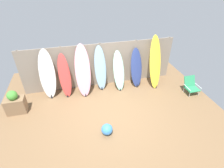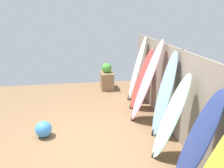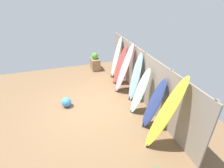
% 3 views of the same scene
% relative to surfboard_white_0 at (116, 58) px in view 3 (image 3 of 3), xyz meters
% --- Properties ---
extents(ground, '(7.68, 7.68, 0.00)m').
position_rel_surfboard_white_0_xyz_m(ground, '(2.03, -1.69, -0.91)').
color(ground, brown).
extents(fence_back, '(6.08, 0.11, 1.80)m').
position_rel_surfboard_white_0_xyz_m(fence_back, '(2.03, 0.32, -0.01)').
color(fence_back, gray).
rests_on(fence_back, ground).
extents(surfboard_white_0, '(0.61, 0.56, 1.84)m').
position_rel_surfboard_white_0_xyz_m(surfboard_white_0, '(0.00, 0.00, 0.00)').
color(surfboard_white_0, white).
rests_on(surfboard_white_0, ground).
extents(surfboard_red_1, '(0.48, 0.63, 1.61)m').
position_rel_surfboard_white_0_xyz_m(surfboard_red_1, '(0.60, -0.04, -0.12)').
color(surfboard_red_1, '#D13D38').
rests_on(surfboard_red_1, ground).
extents(surfboard_pink_2, '(0.61, 0.74, 1.92)m').
position_rel_surfboard_white_0_xyz_m(surfboard_pink_2, '(1.28, -0.12, 0.04)').
color(surfboard_pink_2, pink).
rests_on(surfboard_pink_2, ground).
extents(surfboard_skyblue_3, '(0.50, 0.46, 1.78)m').
position_rel_surfboard_white_0_xyz_m(surfboard_skyblue_3, '(1.97, 0.04, -0.03)').
color(surfboard_skyblue_3, '#8CB7D6').
rests_on(surfboard_skyblue_3, ground).
extents(surfboard_seafoam_4, '(0.46, 0.62, 1.54)m').
position_rel_surfboard_white_0_xyz_m(surfboard_seafoam_4, '(2.67, -0.11, -0.16)').
color(surfboard_seafoam_4, '#9ED6BC').
rests_on(surfboard_seafoam_4, ground).
extents(surfboard_navy_5, '(0.48, 0.62, 1.55)m').
position_rel_surfboard_white_0_xyz_m(surfboard_navy_5, '(3.43, -0.04, -0.15)').
color(surfboard_navy_5, navy).
rests_on(surfboard_navy_5, ground).
extents(surfboard_yellow_6, '(0.56, 0.91, 2.02)m').
position_rel_surfboard_white_0_xyz_m(surfboard_yellow_6, '(4.16, -0.18, 0.09)').
color(surfboard_yellow_6, yellow).
rests_on(surfboard_yellow_6, ground).
extents(planter_box, '(0.63, 0.40, 0.86)m').
position_rel_surfboard_white_0_xyz_m(planter_box, '(-1.10, -0.72, -0.55)').
color(planter_box, '#846647').
rests_on(planter_box, ground).
extents(beach_ball, '(0.34, 0.34, 0.34)m').
position_rel_surfboard_white_0_xyz_m(beach_ball, '(1.68, -2.39, -0.74)').
color(beach_ball, '#3F8CE5').
rests_on(beach_ball, ground).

